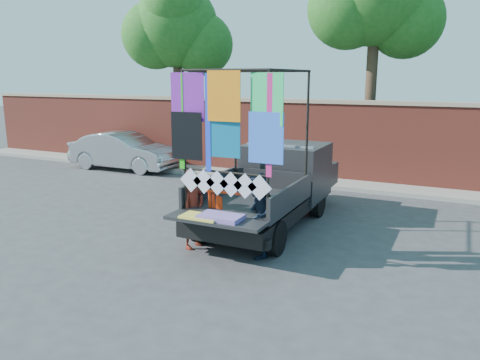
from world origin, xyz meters
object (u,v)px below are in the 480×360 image
at_px(man, 258,216).
at_px(sedan, 124,151).
at_px(pickup_truck, 278,183).
at_px(woman, 193,210).

bearing_deg(man, sedan, -145.08).
relative_size(pickup_truck, woman, 3.54).
bearing_deg(sedan, woman, -133.26).
height_order(pickup_truck, man, pickup_truck).
bearing_deg(man, woman, -104.97).
bearing_deg(woman, pickup_truck, -11.48).
distance_m(woman, man, 1.35).
xyz_separation_m(sedan, woman, (6.46, -5.82, 0.10)).
relative_size(pickup_truck, sedan, 1.34).
height_order(sedan, woman, woman).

